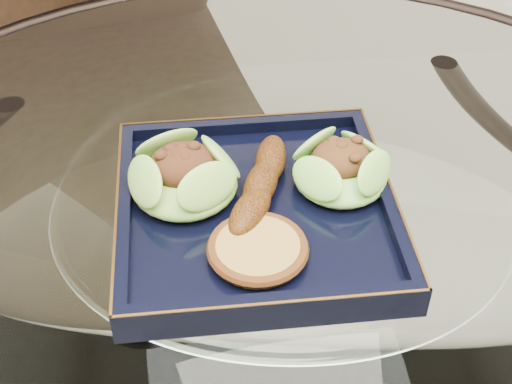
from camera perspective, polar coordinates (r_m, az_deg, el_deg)
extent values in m
cylinder|color=white|center=(0.71, 1.94, -3.48)|extent=(1.10, 1.10, 0.01)
torus|color=black|center=(0.71, 1.94, -3.48)|extent=(1.13, 1.13, 0.02)
cylinder|color=black|center=(1.23, 11.77, -5.34)|extent=(0.04, 0.04, 0.75)
cylinder|color=black|center=(1.18, -14.95, -8.76)|extent=(0.04, 0.04, 0.75)
cube|color=black|center=(1.14, -10.86, -1.29)|extent=(0.50, 0.50, 0.04)
cylinder|color=black|center=(1.23, 1.17, -14.20)|extent=(0.03, 0.03, 0.48)
cylinder|color=black|center=(1.46, -18.15, -5.43)|extent=(0.03, 0.03, 0.48)
cylinder|color=black|center=(1.47, -3.51, -2.45)|extent=(0.03, 0.03, 0.48)
cube|color=black|center=(0.71, 0.00, -1.83)|extent=(0.29, 0.29, 0.02)
ellipsoid|color=#5AA32F|center=(0.71, -5.76, 1.07)|extent=(0.11, 0.11, 0.04)
ellipsoid|color=#529C2D|center=(0.72, 6.79, 1.68)|extent=(0.12, 0.12, 0.03)
ellipsoid|color=#612E0A|center=(0.70, 0.39, 0.64)|extent=(0.09, 0.15, 0.03)
cylinder|color=#A98238|center=(0.65, 0.14, -4.69)|extent=(0.09, 0.09, 0.02)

